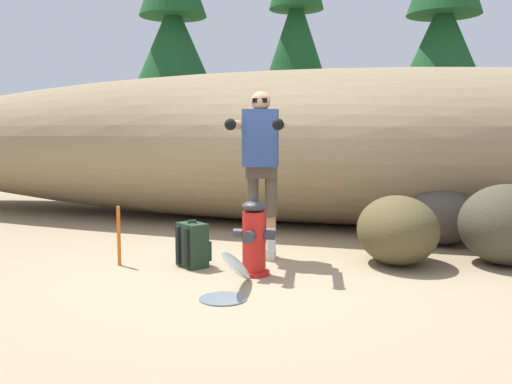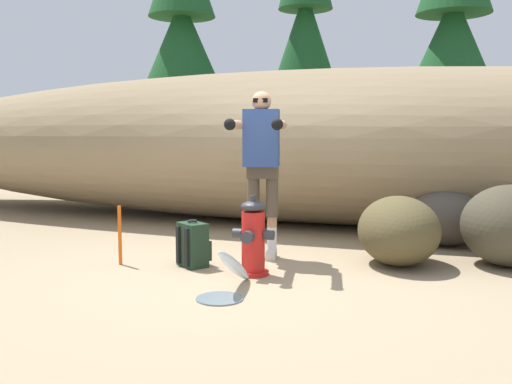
# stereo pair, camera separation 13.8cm
# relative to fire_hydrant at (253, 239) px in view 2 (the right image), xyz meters

# --- Properties ---
(ground_plane) EXTENTS (56.00, 56.00, 0.04)m
(ground_plane) POSITION_rel_fire_hydrant_xyz_m (-0.13, 0.11, -0.36)
(ground_plane) COLOR #998466
(dirt_embankment) EXTENTS (16.30, 3.20, 2.23)m
(dirt_embankment) POSITION_rel_fire_hydrant_xyz_m (-0.13, 3.27, 0.77)
(dirt_embankment) COLOR #897556
(dirt_embankment) RESTS_ON ground_plane
(fire_hydrant) EXTENTS (0.40, 0.35, 0.75)m
(fire_hydrant) POSITION_rel_fire_hydrant_xyz_m (0.00, 0.00, 0.00)
(fire_hydrant) COLOR red
(fire_hydrant) RESTS_ON ground_plane
(hydrant_water_jet) EXTENTS (0.38, 0.88, 0.47)m
(hydrant_water_jet) POSITION_rel_fire_hydrant_xyz_m (0.00, -0.55, -0.18)
(hydrant_water_jet) COLOR silver
(hydrant_water_jet) RESTS_ON ground_plane
(utility_worker) EXTENTS (0.64, 1.03, 1.75)m
(utility_worker) POSITION_rel_fire_hydrant_xyz_m (-0.13, 0.66, 0.77)
(utility_worker) COLOR beige
(utility_worker) RESTS_ON ground_plane
(spare_backpack) EXTENTS (0.36, 0.36, 0.47)m
(spare_backpack) POSITION_rel_fire_hydrant_xyz_m (-0.68, 0.13, -0.13)
(spare_backpack) COLOR #1E3823
(spare_backpack) RESTS_ON ground_plane
(boulder_large) EXTENTS (1.04, 1.19, 0.70)m
(boulder_large) POSITION_rel_fire_hydrant_xyz_m (1.25, 0.86, 0.00)
(boulder_large) COLOR brown
(boulder_large) RESTS_ON ground_plane
(boulder_mid) EXTENTS (1.09, 1.05, 0.69)m
(boulder_mid) POSITION_rel_fire_hydrant_xyz_m (1.69, 2.05, 0.00)
(boulder_mid) COLOR #48413A
(boulder_mid) RESTS_ON ground_plane
(boulder_small) EXTENTS (1.34, 1.35, 0.82)m
(boulder_small) POSITION_rel_fire_hydrant_xyz_m (2.32, 1.16, 0.06)
(boulder_small) COLOR #423D2D
(boulder_small) RESTS_ON ground_plane
(pine_tree_far_left) EXTENTS (2.41, 2.41, 6.29)m
(pine_tree_far_left) POSITION_rel_fire_hydrant_xyz_m (-4.33, 7.40, 3.24)
(pine_tree_far_left) COLOR #47331E
(pine_tree_far_left) RESTS_ON ground_plane
(pine_tree_left) EXTENTS (2.08, 2.08, 6.92)m
(pine_tree_left) POSITION_rel_fire_hydrant_xyz_m (-1.80, 9.13, 3.53)
(pine_tree_left) COLOR #47331E
(pine_tree_left) RESTS_ON ground_plane
(pine_tree_center) EXTENTS (2.45, 2.45, 6.16)m
(pine_tree_center) POSITION_rel_fire_hydrant_xyz_m (1.68, 8.23, 3.07)
(pine_tree_center) COLOR #47331E
(pine_tree_center) RESTS_ON ground_plane
(survey_stake) EXTENTS (0.04, 0.04, 0.60)m
(survey_stake) POSITION_rel_fire_hydrant_xyz_m (-1.41, -0.04, -0.04)
(survey_stake) COLOR #E55914
(survey_stake) RESTS_ON ground_plane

